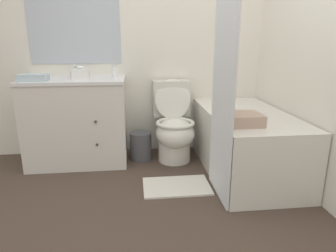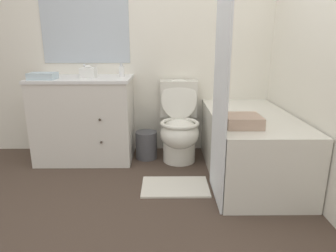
{
  "view_description": "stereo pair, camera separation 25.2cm",
  "coord_description": "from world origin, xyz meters",
  "px_view_note": "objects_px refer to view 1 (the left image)",
  "views": [
    {
      "loc": [
        -0.16,
        -1.72,
        1.22
      ],
      "look_at": [
        0.11,
        0.69,
        0.51
      ],
      "focal_mm": 32.0,
      "sensor_mm": 36.0,
      "label": 1
    },
    {
      "loc": [
        0.09,
        -1.74,
        1.22
      ],
      "look_at": [
        0.11,
        0.69,
        0.51
      ],
      "focal_mm": 32.0,
      "sensor_mm": 36.0,
      "label": 2
    }
  ],
  "objects_px": {
    "toilet": "(174,127)",
    "tissue_box": "(81,73)",
    "hand_towel_folded": "(33,78)",
    "bath_mat": "(177,186)",
    "sink_faucet": "(77,73)",
    "bath_towel_folded": "(243,119)",
    "vanity_cabinet": "(77,120)",
    "wastebasket": "(141,146)",
    "bathtub": "(245,142)",
    "soap_dispenser": "(115,71)"
  },
  "relations": [
    {
      "from": "bathtub",
      "to": "wastebasket",
      "type": "distance_m",
      "value": 1.06
    },
    {
      "from": "vanity_cabinet",
      "to": "bath_mat",
      "type": "distance_m",
      "value": 1.22
    },
    {
      "from": "hand_towel_folded",
      "to": "bath_mat",
      "type": "distance_m",
      "value": 1.61
    },
    {
      "from": "vanity_cabinet",
      "to": "bath_towel_folded",
      "type": "bearing_deg",
      "value": -29.17
    },
    {
      "from": "sink_faucet",
      "to": "bathtub",
      "type": "relative_size",
      "value": 0.1
    },
    {
      "from": "wastebasket",
      "to": "hand_towel_folded",
      "type": "xyz_separation_m",
      "value": [
        -0.95,
        -0.14,
        0.74
      ]
    },
    {
      "from": "tissue_box",
      "to": "hand_towel_folded",
      "type": "bearing_deg",
      "value": -161.69
    },
    {
      "from": "vanity_cabinet",
      "to": "bath_mat",
      "type": "xyz_separation_m",
      "value": [
        0.91,
        -0.68,
        -0.43
      ]
    },
    {
      "from": "hand_towel_folded",
      "to": "bath_towel_folded",
      "type": "bearing_deg",
      "value": -20.24
    },
    {
      "from": "tissue_box",
      "to": "sink_faucet",
      "type": "bearing_deg",
      "value": 108.88
    },
    {
      "from": "sink_faucet",
      "to": "toilet",
      "type": "xyz_separation_m",
      "value": [
        0.97,
        -0.25,
        -0.54
      ]
    },
    {
      "from": "toilet",
      "to": "tissue_box",
      "type": "relative_size",
      "value": 5.61
    },
    {
      "from": "vanity_cabinet",
      "to": "wastebasket",
      "type": "xyz_separation_m",
      "value": [
        0.63,
        -0.01,
        -0.29
      ]
    },
    {
      "from": "tissue_box",
      "to": "bath_towel_folded",
      "type": "height_order",
      "value": "tissue_box"
    },
    {
      "from": "tissue_box",
      "to": "hand_towel_folded",
      "type": "distance_m",
      "value": 0.42
    },
    {
      "from": "vanity_cabinet",
      "to": "wastebasket",
      "type": "bearing_deg",
      "value": -0.68
    },
    {
      "from": "toilet",
      "to": "bathtub",
      "type": "height_order",
      "value": "toilet"
    },
    {
      "from": "wastebasket",
      "to": "toilet",
      "type": "bearing_deg",
      "value": -6.85
    },
    {
      "from": "bath_towel_folded",
      "to": "bath_mat",
      "type": "xyz_separation_m",
      "value": [
        -0.51,
        0.11,
        -0.61
      ]
    },
    {
      "from": "wastebasket",
      "to": "soap_dispenser",
      "type": "height_order",
      "value": "soap_dispenser"
    },
    {
      "from": "sink_faucet",
      "to": "bath_towel_folded",
      "type": "height_order",
      "value": "sink_faucet"
    },
    {
      "from": "soap_dispenser",
      "to": "tissue_box",
      "type": "bearing_deg",
      "value": -166.55
    },
    {
      "from": "wastebasket",
      "to": "bath_towel_folded",
      "type": "relative_size",
      "value": 1.07
    },
    {
      "from": "toilet",
      "to": "bath_mat",
      "type": "relative_size",
      "value": 1.46
    },
    {
      "from": "bathtub",
      "to": "sink_faucet",
      "type": "bearing_deg",
      "value": 158.94
    },
    {
      "from": "wastebasket",
      "to": "soap_dispenser",
      "type": "bearing_deg",
      "value": 164.66
    },
    {
      "from": "toilet",
      "to": "bath_mat",
      "type": "height_order",
      "value": "toilet"
    },
    {
      "from": "hand_towel_folded",
      "to": "vanity_cabinet",
      "type": "bearing_deg",
      "value": 24.69
    },
    {
      "from": "bath_towel_folded",
      "to": "bath_mat",
      "type": "relative_size",
      "value": 0.48
    },
    {
      "from": "wastebasket",
      "to": "tissue_box",
      "type": "xyz_separation_m",
      "value": [
        -0.55,
        -0.01,
        0.76
      ]
    },
    {
      "from": "hand_towel_folded",
      "to": "bath_mat",
      "type": "bearing_deg",
      "value": -23.38
    },
    {
      "from": "sink_faucet",
      "to": "bath_towel_folded",
      "type": "relative_size",
      "value": 0.52
    },
    {
      "from": "bath_towel_folded",
      "to": "sink_faucet",
      "type": "bearing_deg",
      "value": 145.09
    },
    {
      "from": "toilet",
      "to": "bath_towel_folded",
      "type": "relative_size",
      "value": 3.06
    },
    {
      "from": "sink_faucet",
      "to": "bath_towel_folded",
      "type": "distance_m",
      "value": 1.75
    },
    {
      "from": "toilet",
      "to": "bath_mat",
      "type": "bearing_deg",
      "value": -95.42
    },
    {
      "from": "vanity_cabinet",
      "to": "bath_mat",
      "type": "height_order",
      "value": "vanity_cabinet"
    },
    {
      "from": "hand_towel_folded",
      "to": "bathtub",
      "type": "bearing_deg",
      "value": -7.93
    },
    {
      "from": "wastebasket",
      "to": "sink_faucet",
      "type": "bearing_deg",
      "value": 161.83
    },
    {
      "from": "toilet",
      "to": "wastebasket",
      "type": "relative_size",
      "value": 2.87
    },
    {
      "from": "tissue_box",
      "to": "soap_dispenser",
      "type": "bearing_deg",
      "value": 13.45
    },
    {
      "from": "hand_towel_folded",
      "to": "bath_towel_folded",
      "type": "height_order",
      "value": "hand_towel_folded"
    },
    {
      "from": "sink_faucet",
      "to": "tissue_box",
      "type": "bearing_deg",
      "value": -71.12
    },
    {
      "from": "soap_dispenser",
      "to": "bath_mat",
      "type": "bearing_deg",
      "value": -54.85
    },
    {
      "from": "tissue_box",
      "to": "bath_mat",
      "type": "height_order",
      "value": "tissue_box"
    },
    {
      "from": "wastebasket",
      "to": "bath_mat",
      "type": "relative_size",
      "value": 0.51
    },
    {
      "from": "soap_dispenser",
      "to": "toilet",
      "type": "bearing_deg",
      "value": -10.38
    },
    {
      "from": "bathtub",
      "to": "bath_towel_folded",
      "type": "xyz_separation_m",
      "value": [
        -0.18,
        -0.38,
        0.33
      ]
    },
    {
      "from": "wastebasket",
      "to": "vanity_cabinet",
      "type": "bearing_deg",
      "value": 179.32
    },
    {
      "from": "bath_mat",
      "to": "bath_towel_folded",
      "type": "bearing_deg",
      "value": -12.1
    }
  ]
}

